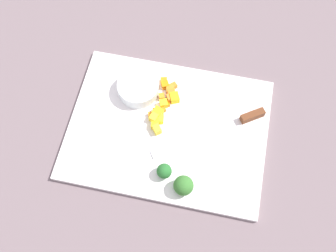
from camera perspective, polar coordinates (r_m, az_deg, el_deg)
name	(u,v)px	position (r m, az deg, el deg)	size (l,w,h in m)	color
ground_plane	(168,130)	(0.91, 0.00, -0.58)	(4.00, 4.00, 0.00)	#6D5C60
cutting_board	(168,129)	(0.91, 0.00, -0.42)	(0.44, 0.33, 0.01)	white
prep_bowl	(138,88)	(0.93, -4.28, 5.45)	(0.10, 0.10, 0.03)	white
chef_knife	(229,125)	(0.91, 8.66, 0.13)	(0.24, 0.17, 0.02)	silver
carrot_dice_0	(170,98)	(0.92, 0.31, 4.04)	(0.01, 0.02, 0.02)	orange
carrot_dice_1	(164,81)	(0.95, -0.59, 6.45)	(0.02, 0.01, 0.01)	orange
carrot_dice_2	(163,110)	(0.91, -0.72, 2.32)	(0.01, 0.01, 0.01)	orange
carrot_dice_3	(156,111)	(0.91, -1.72, 2.11)	(0.01, 0.01, 0.01)	orange
carrot_dice_4	(150,115)	(0.91, -2.57, 1.65)	(0.01, 0.01, 0.01)	orange
carrot_dice_5	(173,86)	(0.94, 0.76, 5.73)	(0.01, 0.02, 0.01)	orange
carrot_dice_6	(162,97)	(0.93, -0.90, 4.20)	(0.01, 0.01, 0.01)	orange
carrot_dice_7	(165,85)	(0.94, -0.42, 5.85)	(0.02, 0.02, 0.02)	orange
carrot_dice_8	(170,90)	(0.94, 0.33, 5.23)	(0.02, 0.02, 0.01)	orange
carrot_dice_9	(167,104)	(0.92, -0.11, 3.20)	(0.01, 0.01, 0.01)	orange
carrot_dice_10	(177,94)	(0.93, 1.26, 4.55)	(0.01, 0.01, 0.01)	orange
carrot_dice_11	(171,93)	(0.93, 0.48, 4.67)	(0.02, 0.02, 0.01)	orange
pepper_dice_0	(158,112)	(0.91, -1.49, 1.95)	(0.02, 0.02, 0.02)	yellow
pepper_dice_1	(157,129)	(0.89, -1.59, -0.49)	(0.02, 0.02, 0.02)	yellow
pepper_dice_2	(154,118)	(0.90, -2.04, 1.18)	(0.02, 0.02, 0.02)	yellow
pepper_dice_3	(160,119)	(0.90, -1.17, 1.01)	(0.02, 0.02, 0.01)	yellow
pepper_dice_4	(155,124)	(0.90, -1.84, 0.34)	(0.02, 0.02, 0.02)	yellow
pepper_dice_5	(164,104)	(0.92, -0.63, 3.23)	(0.02, 0.02, 0.02)	yellow
pepper_dice_6	(173,97)	(0.92, 0.69, 4.10)	(0.02, 0.02, 0.02)	yellow
broccoli_floret_0	(164,171)	(0.84, -0.55, -6.46)	(0.03, 0.03, 0.03)	#80BD62
broccoli_floret_1	(183,186)	(0.83, 2.22, -8.50)	(0.04, 0.04, 0.04)	#94AC6C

